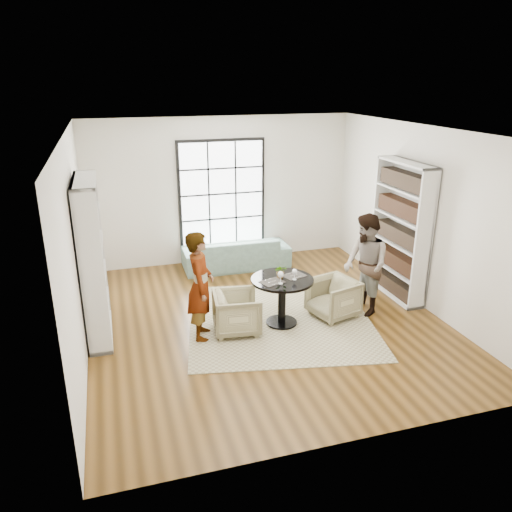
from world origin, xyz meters
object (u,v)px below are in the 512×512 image
object	(u,v)px
wine_glass_left	(281,275)
wine_glass_right	(295,272)
sofa	(236,253)
flower_centerpiece	(281,271)
pedestal_table	(282,291)
person_right	(366,265)
person_left	(200,286)
armchair_right	(333,298)
armchair_left	(237,313)

from	to	relation	value
wine_glass_left	wine_glass_right	world-z (taller)	wine_glass_left
sofa	flower_centerpiece	size ratio (longest dim) A/B	10.08
pedestal_table	wine_glass_left	xyz separation A→B (m)	(-0.09, -0.18, 0.36)
pedestal_table	person_right	size ratio (longest dim) A/B	0.58
person_left	armchair_right	bearing A→B (deg)	-75.34
sofa	armchair_right	bearing A→B (deg)	110.80
person_right	flower_centerpiece	size ratio (longest dim) A/B	7.85
armchair_right	wine_glass_right	distance (m)	0.94
armchair_right	person_left	world-z (taller)	person_left
pedestal_table	person_right	bearing A→B (deg)	0.98
person_right	flower_centerpiece	world-z (taller)	person_right
armchair_left	wine_glass_right	xyz separation A→B (m)	(0.91, -0.05, 0.58)
person_right	wine_glass_right	world-z (taller)	person_right
flower_centerpiece	wine_glass_left	bearing A→B (deg)	-110.15
sofa	armchair_right	distance (m)	2.80
wine_glass_left	armchair_left	bearing A→B (deg)	168.15
pedestal_table	armchair_left	distance (m)	0.78
armchair_right	flower_centerpiece	bearing A→B (deg)	-107.01
armchair_right	wine_glass_left	size ratio (longest dim) A/B	3.51
person_left	wine_glass_right	world-z (taller)	person_left
pedestal_table	flower_centerpiece	size ratio (longest dim) A/B	4.57
pedestal_table	armchair_right	bearing A→B (deg)	1.58
wine_glass_left	flower_centerpiece	xyz separation A→B (m)	(0.08, 0.23, -0.04)
sofa	person_right	world-z (taller)	person_right
wine_glass_left	flower_centerpiece	bearing A→B (deg)	69.85
person_right	wine_glass_left	distance (m)	1.56
sofa	person_right	xyz separation A→B (m)	(1.51, -2.63, 0.52)
person_left	flower_centerpiece	distance (m)	1.29
person_left	person_right	xyz separation A→B (m)	(2.74, 0.06, 0.01)
flower_centerpiece	armchair_right	bearing A→B (deg)	-1.60
pedestal_table	sofa	size ratio (longest dim) A/B	0.45
person_right	wine_glass_right	xyz separation A→B (m)	(-1.28, -0.11, 0.07)
pedestal_table	wine_glass_left	world-z (taller)	wine_glass_left
armchair_left	person_right	world-z (taller)	person_right
person_left	wine_glass_right	size ratio (longest dim) A/B	9.49
armchair_left	flower_centerpiece	xyz separation A→B (m)	(0.73, 0.09, 0.56)
pedestal_table	wine_glass_left	distance (m)	0.41
armchair_right	wine_glass_left	xyz separation A→B (m)	(-0.99, -0.20, 0.60)
sofa	wine_glass_right	bearing A→B (deg)	95.52
person_right	wine_glass_left	size ratio (longest dim) A/B	8.36
wine_glass_left	flower_centerpiece	size ratio (longest dim) A/B	0.94
sofa	armchair_left	world-z (taller)	armchair_left
person_left	person_right	distance (m)	2.74
pedestal_table	person_left	bearing A→B (deg)	-178.23
armchair_right	wine_glass_right	bearing A→B (deg)	-96.76
armchair_left	pedestal_table	bearing A→B (deg)	-80.20
person_left	flower_centerpiece	world-z (taller)	person_left
pedestal_table	wine_glass_left	size ratio (longest dim) A/B	4.87
wine_glass_left	armchair_right	bearing A→B (deg)	11.47
armchair_right	pedestal_table	bearing A→B (deg)	-103.83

